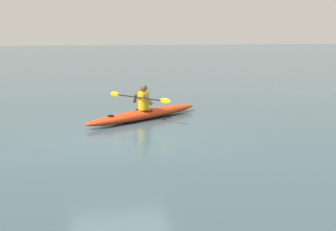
# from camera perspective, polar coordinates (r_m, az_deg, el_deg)

# --- Properties ---
(ground_plane) EXTENTS (160.00, 160.00, 0.00)m
(ground_plane) POSITION_cam_1_polar(r_m,az_deg,el_deg) (11.12, -6.12, -2.67)
(ground_plane) COLOR #334C56
(kayak) EXTENTS (3.83, 3.00, 0.28)m
(kayak) POSITION_cam_1_polar(r_m,az_deg,el_deg) (13.32, -2.89, 0.17)
(kayak) COLOR red
(kayak) RESTS_ON ground
(kayaker) EXTENTS (1.48, 2.01, 0.73)m
(kayaker) POSITION_cam_1_polar(r_m,az_deg,el_deg) (13.20, -3.12, 2.08)
(kayaker) COLOR yellow
(kayaker) RESTS_ON kayak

